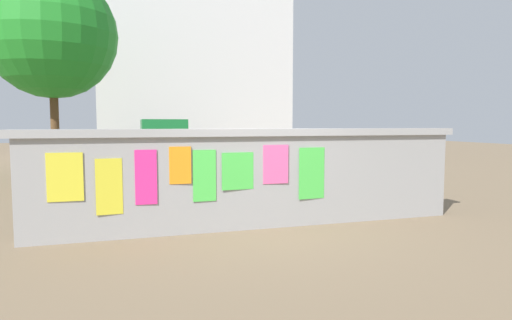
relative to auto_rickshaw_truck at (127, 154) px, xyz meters
The scene contains 10 objects.
ground 3.21m from the auto_rickshaw_truck, 49.73° to the left, with size 60.00×60.00×0.00m, color #7A664C.
poster_wall 5.99m from the auto_rickshaw_truck, 70.66° to the right, with size 7.44×0.42×1.64m.
auto_rickshaw_truck is the anchor object (origin of this frame).
motorcycle 3.59m from the auto_rickshaw_truck, 62.20° to the right, with size 1.89×0.58×0.87m.
bicycle_near 4.18m from the auto_rickshaw_truck, 29.46° to the right, with size 1.67×0.56×0.95m.
bicycle_far 5.09m from the auto_rickshaw_truck, ahead, with size 1.70×0.44×0.95m.
person_walking 6.13m from the auto_rickshaw_truck, 37.41° to the right, with size 0.38×0.38×1.62m.
person_bystander 4.26m from the auto_rickshaw_truck, 105.05° to the right, with size 0.35×0.35×1.62m.
tree_roadside 5.59m from the auto_rickshaw_truck, 122.79° to the left, with size 4.20×4.20×6.77m.
building_background 12.54m from the auto_rickshaw_truck, 72.64° to the left, with size 9.79×6.41×8.69m.
Camera 1 is at (-2.18, -6.84, 1.72)m, focal length 30.61 mm.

